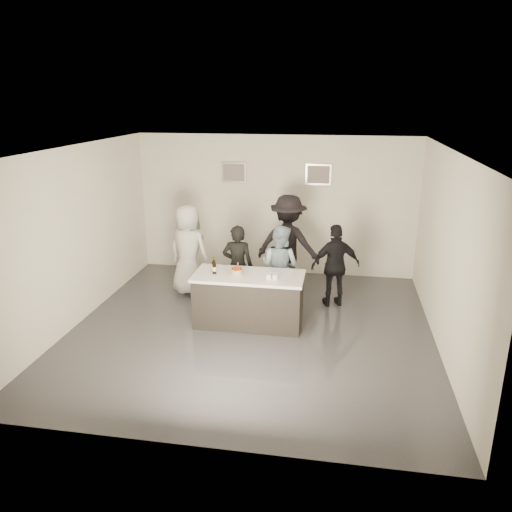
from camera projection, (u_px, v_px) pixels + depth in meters
name	position (u px, v px, depth m)	size (l,w,h in m)	color
floor	(251.00, 330.00, 8.42)	(6.00, 6.00, 0.00)	#3D3D42
ceiling	(250.00, 149.00, 7.50)	(6.00, 6.00, 0.00)	white
wall_back	(275.00, 206.00, 10.78)	(6.00, 0.04, 3.00)	white
wall_front	(199.00, 326.00, 5.15)	(6.00, 0.04, 3.00)	white
wall_left	(77.00, 236.00, 8.44)	(0.04, 6.00, 3.00)	white
wall_right	(447.00, 254.00, 7.48)	(0.04, 6.00, 3.00)	white
picture_left	(234.00, 172.00, 10.68)	(0.54, 0.04, 0.44)	#B2B2B7
picture_right	(318.00, 175.00, 10.39)	(0.54, 0.04, 0.44)	#B2B2B7
bar_counter	(249.00, 299.00, 8.52)	(1.86, 0.86, 0.90)	white
cake	(237.00, 272.00, 8.40)	(0.20, 0.20, 0.08)	orange
beer_bottle_a	(214.00, 264.00, 8.50)	(0.07, 0.07, 0.26)	black
beer_bottle_b	(214.00, 266.00, 8.38)	(0.07, 0.07, 0.26)	black
tumbler_cluster	(273.00, 276.00, 8.22)	(0.19, 0.19, 0.08)	orange
candles	(230.00, 280.00, 8.13)	(0.24, 0.08, 0.01)	pink
person_main_black	(238.00, 266.00, 9.19)	(0.57, 0.37, 1.55)	black
person_main_blue	(280.00, 266.00, 9.15)	(0.76, 0.59, 1.56)	#93ABC0
person_guest_left	(188.00, 250.00, 9.73)	(0.88, 0.57, 1.80)	silver
person_guest_right	(336.00, 266.00, 9.19)	(0.91, 0.38, 1.56)	black
person_guest_back	(288.00, 244.00, 9.82)	(1.26, 0.73, 1.96)	black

